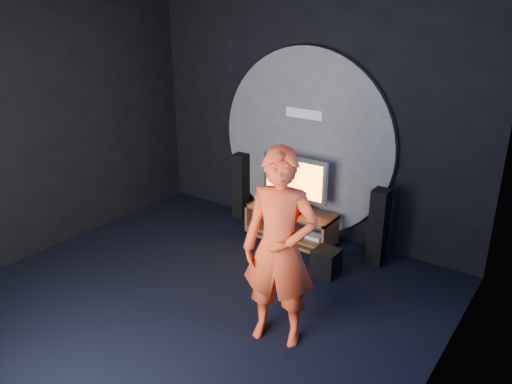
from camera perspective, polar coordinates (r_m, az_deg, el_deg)
floor at (r=5.66m, az=-7.68°, el=-12.80°), size 5.00×5.00×0.00m
back_wall at (r=6.87m, az=6.00°, el=9.30°), size 5.00×0.04×3.50m
left_wall at (r=6.84m, az=-24.15°, el=7.54°), size 0.04×5.00×3.50m
right_wall at (r=3.73m, az=20.45°, el=-2.14°), size 0.04×5.00×3.50m
wall_disc_panel at (r=6.93m, az=5.63°, el=5.60°), size 2.60×0.11×2.60m
media_console at (r=6.97m, az=4.05°, el=-3.97°), size 1.26×0.45×0.45m
tv at (r=6.77m, az=4.43°, el=1.30°), size 0.97×0.22×0.74m
center_speaker at (r=6.75m, az=3.59°, el=-1.74°), size 0.40×0.15×0.15m
remote at (r=6.92m, az=1.39°, el=-1.70°), size 0.18×0.05×0.02m
tower_speaker_left at (r=7.60m, az=-1.71°, el=0.75°), size 0.20×0.22×1.00m
tower_speaker_right at (r=6.39m, az=13.82°, el=-3.94°), size 0.20×0.22×1.00m
subwoofer at (r=6.18m, az=8.01°, el=-7.93°), size 0.30×0.30×0.33m
player at (r=4.67m, az=2.73°, el=-6.55°), size 0.81×0.65×1.95m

